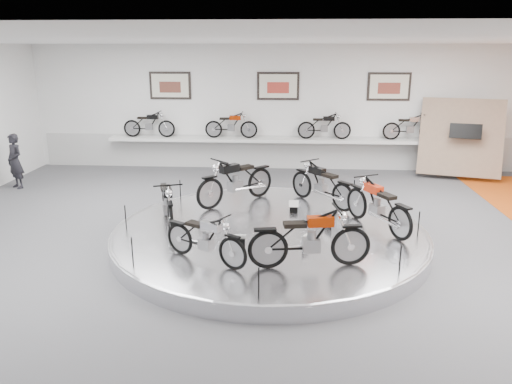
# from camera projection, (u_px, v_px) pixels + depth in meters

# --- Properties ---
(floor) EXTENTS (16.00, 16.00, 0.00)m
(floor) POSITION_uv_depth(u_px,v_px,m) (269.00, 248.00, 10.02)
(floor) COLOR #4C4C4E
(floor) RESTS_ON ground
(ceiling) EXTENTS (16.00, 16.00, 0.00)m
(ceiling) POSITION_uv_depth(u_px,v_px,m) (270.00, 41.00, 8.90)
(ceiling) COLOR white
(ceiling) RESTS_ON wall_back
(wall_back) EXTENTS (16.00, 0.00, 16.00)m
(wall_back) POSITION_uv_depth(u_px,v_px,m) (278.00, 108.00, 16.17)
(wall_back) COLOR white
(wall_back) RESTS_ON floor
(dado_band) EXTENTS (15.68, 0.04, 1.10)m
(dado_band) POSITION_uv_depth(u_px,v_px,m) (277.00, 152.00, 16.56)
(dado_band) COLOR #BCBCBA
(dado_band) RESTS_ON floor
(display_platform) EXTENTS (6.40, 6.40, 0.30)m
(display_platform) POSITION_uv_depth(u_px,v_px,m) (269.00, 236.00, 10.26)
(display_platform) COLOR silver
(display_platform) RESTS_ON floor
(platform_rim) EXTENTS (6.40, 6.40, 0.10)m
(platform_rim) POSITION_uv_depth(u_px,v_px,m) (270.00, 231.00, 10.23)
(platform_rim) COLOR #B2B2BA
(platform_rim) RESTS_ON display_platform
(shelf) EXTENTS (11.00, 0.55, 0.10)m
(shelf) POSITION_uv_depth(u_px,v_px,m) (277.00, 140.00, 16.16)
(shelf) COLOR silver
(shelf) RESTS_ON wall_back
(poster_left) EXTENTS (1.35, 0.06, 0.88)m
(poster_left) POSITION_uv_depth(u_px,v_px,m) (170.00, 86.00, 16.15)
(poster_left) COLOR silver
(poster_left) RESTS_ON wall_back
(poster_center) EXTENTS (1.35, 0.06, 0.88)m
(poster_center) POSITION_uv_depth(u_px,v_px,m) (278.00, 86.00, 15.94)
(poster_center) COLOR silver
(poster_center) RESTS_ON wall_back
(poster_right) EXTENTS (1.35, 0.06, 0.88)m
(poster_right) POSITION_uv_depth(u_px,v_px,m) (389.00, 87.00, 15.72)
(poster_right) COLOR silver
(poster_right) RESTS_ON wall_back
(display_panel) EXTENTS (2.56, 1.52, 2.30)m
(display_panel) POSITION_uv_depth(u_px,v_px,m) (461.00, 138.00, 15.17)
(display_panel) COLOR #91765C
(display_panel) RESTS_ON floor
(shelf_bike_a) EXTENTS (1.22, 0.43, 0.73)m
(shelf_bike_a) POSITION_uv_depth(u_px,v_px,m) (149.00, 126.00, 16.31)
(shelf_bike_a) COLOR black
(shelf_bike_a) RESTS_ON shelf
(shelf_bike_b) EXTENTS (1.22, 0.43, 0.73)m
(shelf_bike_b) POSITION_uv_depth(u_px,v_px,m) (231.00, 127.00, 16.14)
(shelf_bike_b) COLOR #871F01
(shelf_bike_b) RESTS_ON shelf
(shelf_bike_c) EXTENTS (1.22, 0.43, 0.73)m
(shelf_bike_c) POSITION_uv_depth(u_px,v_px,m) (324.00, 128.00, 15.95)
(shelf_bike_c) COLOR black
(shelf_bike_c) RESTS_ON shelf
(shelf_bike_d) EXTENTS (1.22, 0.43, 0.73)m
(shelf_bike_d) POSITION_uv_depth(u_px,v_px,m) (410.00, 129.00, 15.79)
(shelf_bike_d) COLOR silver
(shelf_bike_d) RESTS_ON shelf
(bike_a) EXTENTS (1.59, 1.70, 1.01)m
(bike_a) POSITION_uv_depth(u_px,v_px,m) (322.00, 184.00, 11.71)
(bike_a) COLOR black
(bike_a) RESTS_ON display_platform
(bike_b) EXTENTS (1.83, 1.82, 1.12)m
(bike_b) POSITION_uv_depth(u_px,v_px,m) (236.00, 180.00, 11.80)
(bike_b) COLOR black
(bike_b) RESTS_ON display_platform
(bike_c) EXTENTS (1.10, 1.79, 0.99)m
(bike_c) POSITION_uv_depth(u_px,v_px,m) (167.00, 202.00, 10.34)
(bike_c) COLOR black
(bike_c) RESTS_ON display_platform
(bike_d) EXTENTS (1.55, 1.21, 0.88)m
(bike_d) POSITION_uv_depth(u_px,v_px,m) (205.00, 238.00, 8.56)
(bike_d) COLOR silver
(bike_d) RESTS_ON display_platform
(bike_e) EXTENTS (1.85, 0.90, 1.04)m
(bike_e) POSITION_uv_depth(u_px,v_px,m) (310.00, 238.00, 8.33)
(bike_e) COLOR #871F01
(bike_e) RESTS_ON display_platform
(bike_f) EXTENTS (1.39, 1.85, 1.04)m
(bike_f) POSITION_uv_depth(u_px,v_px,m) (378.00, 204.00, 10.12)
(bike_f) COLOR red
(bike_f) RESTS_ON display_platform
(visitor) EXTENTS (0.68, 0.62, 1.57)m
(visitor) POSITION_uv_depth(u_px,v_px,m) (15.00, 161.00, 14.15)
(visitor) COLOR black
(visitor) RESTS_ON floor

